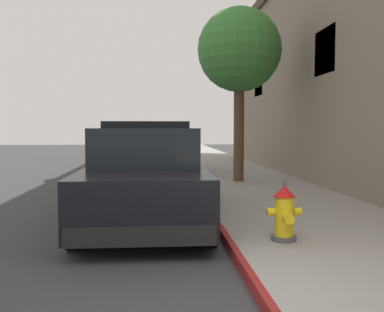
{
  "coord_description": "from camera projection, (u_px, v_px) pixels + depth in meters",
  "views": [
    {
      "loc": [
        -0.95,
        -3.48,
        1.55
      ],
      "look_at": [
        -0.26,
        5.41,
        1.0
      ],
      "focal_mm": 41.16,
      "sensor_mm": 36.0,
      "label": 1
    }
  ],
  "objects": [
    {
      "name": "ground_plane",
      "position": [
        41.0,
        184.0,
        13.24
      ],
      "size": [
        29.56,
        60.0,
        0.2
      ],
      "primitive_type": "cube",
      "color": "#353538"
    },
    {
      "name": "street_tree",
      "position": [
        239.0,
        51.0,
        11.75
      ],
      "size": [
        2.24,
        2.24,
        4.65
      ],
      "color": "brown",
      "rests_on": "sidewalk_pavement"
    },
    {
      "name": "fire_hydrant",
      "position": [
        284.0,
        213.0,
        5.56
      ],
      "size": [
        0.44,
        0.4,
        0.76
      ],
      "color": "#4C4C51",
      "rests_on": "sidewalk_pavement"
    },
    {
      "name": "police_cruiser",
      "position": [
        146.0,
        177.0,
        7.43
      ],
      "size": [
        1.94,
        4.84,
        1.68
      ],
      "color": "black",
      "rests_on": "ground"
    },
    {
      "name": "curb_painted_edge",
      "position": [
        187.0,
        177.0,
        13.58
      ],
      "size": [
        0.08,
        60.0,
        0.14
      ],
      "primitive_type": "cube",
      "color": "maroon",
      "rests_on": "ground"
    },
    {
      "name": "parked_car_silver_ahead",
      "position": [
        156.0,
        153.0,
        14.66
      ],
      "size": [
        1.94,
        4.84,
        1.56
      ],
      "color": "black",
      "rests_on": "ground"
    },
    {
      "name": "sidewalk_pavement",
      "position": [
        238.0,
        176.0,
        13.7
      ],
      "size": [
        3.06,
        60.0,
        0.14
      ],
      "primitive_type": "cube",
      "color": "gray",
      "rests_on": "ground"
    }
  ]
}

